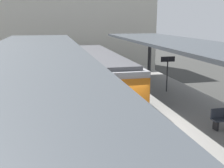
% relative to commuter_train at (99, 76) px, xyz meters
% --- Properties ---
extents(ground_plane, '(80.00, 80.00, 0.00)m').
position_rel_commuter_train_xyz_m(ground_plane, '(0.00, -6.96, -1.73)').
color(ground_plane, '#383835').
extents(platform_left, '(4.40, 28.00, 1.00)m').
position_rel_commuter_train_xyz_m(platform_left, '(-3.80, -6.96, -1.23)').
color(platform_left, gray).
rests_on(platform_left, ground_plane).
extents(platform_right, '(4.40, 28.00, 1.00)m').
position_rel_commuter_train_xyz_m(platform_right, '(3.80, -6.96, -1.23)').
color(platform_right, gray).
rests_on(platform_right, ground_plane).
extents(track_ballast, '(3.20, 28.00, 0.20)m').
position_rel_commuter_train_xyz_m(track_ballast, '(0.00, -6.96, -1.63)').
color(track_ballast, '#4C4742').
rests_on(track_ballast, ground_plane).
extents(rail_near_side, '(0.08, 28.00, 0.14)m').
position_rel_commuter_train_xyz_m(rail_near_side, '(-0.72, -6.96, -1.46)').
color(rail_near_side, slate).
rests_on(rail_near_side, track_ballast).
extents(rail_far_side, '(0.08, 28.00, 0.14)m').
position_rel_commuter_train_xyz_m(rail_far_side, '(0.72, -6.96, -1.46)').
color(rail_far_side, slate).
rests_on(rail_far_side, track_ballast).
extents(commuter_train, '(2.78, 11.84, 3.10)m').
position_rel_commuter_train_xyz_m(commuter_train, '(0.00, 0.00, 0.00)').
color(commuter_train, '#ADADB2').
rests_on(commuter_train, track_ballast).
extents(canopy_left, '(4.18, 21.00, 3.21)m').
position_rel_commuter_train_xyz_m(canopy_left, '(-3.80, -5.56, 2.37)').
color(canopy_left, '#333335').
rests_on(canopy_left, platform_left).
extents(canopy_right, '(4.18, 21.00, 3.26)m').
position_rel_commuter_train_xyz_m(canopy_right, '(3.80, -5.56, 2.41)').
color(canopy_right, '#333335').
rests_on(canopy_right, platform_right).
extents(platform_sign, '(0.90, 0.08, 2.21)m').
position_rel_commuter_train_xyz_m(platform_sign, '(3.93, -2.05, 0.90)').
color(platform_sign, '#262628').
rests_on(platform_sign, platform_right).
extents(passenger_near_bench, '(0.36, 0.36, 1.58)m').
position_rel_commuter_train_xyz_m(passenger_near_bench, '(-2.30, 0.01, 0.09)').
color(passenger_near_bench, '#998460').
rests_on(passenger_near_bench, platform_left).
extents(station_building_backdrop, '(18.00, 6.00, 11.00)m').
position_rel_commuter_train_xyz_m(station_building_backdrop, '(-0.95, 13.04, 3.77)').
color(station_building_backdrop, beige).
rests_on(station_building_backdrop, ground_plane).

